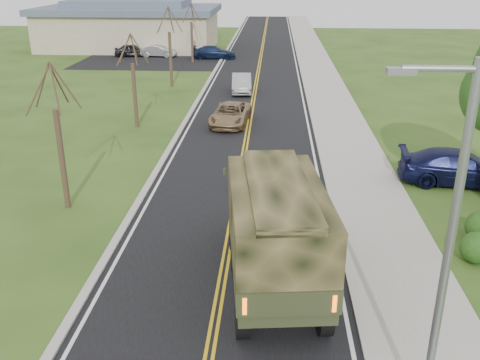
# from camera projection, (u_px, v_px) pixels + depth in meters

# --- Properties ---
(road) EXTENTS (8.00, 120.00, 0.01)m
(road) POSITION_uv_depth(u_px,v_px,m) (258.00, 74.00, 49.80)
(road) COLOR black
(road) RESTS_ON ground
(curb_right) EXTENTS (0.30, 120.00, 0.12)m
(curb_right) POSITION_uv_depth(u_px,v_px,m) (302.00, 74.00, 49.54)
(curb_right) COLOR #9E998E
(curb_right) RESTS_ON ground
(sidewalk_right) EXTENTS (3.20, 120.00, 0.10)m
(sidewalk_right) POSITION_uv_depth(u_px,v_px,m) (321.00, 74.00, 49.44)
(sidewalk_right) COLOR #9E998E
(sidewalk_right) RESTS_ON ground
(curb_left) EXTENTS (0.30, 120.00, 0.10)m
(curb_left) POSITION_uv_depth(u_px,v_px,m) (214.00, 73.00, 50.03)
(curb_left) COLOR #9E998E
(curb_left) RESTS_ON ground
(street_light) EXTENTS (1.65, 0.22, 8.00)m
(street_light) POSITION_uv_depth(u_px,v_px,m) (445.00, 243.00, 10.38)
(street_light) COLOR gray
(street_light) RESTS_ON ground
(bare_tree_a) EXTENTS (1.93, 2.26, 6.08)m
(bare_tree_a) POSITION_uv_depth(u_px,v_px,m) (60.00, 148.00, 21.47)
(bare_tree_a) COLOR #38281C
(bare_tree_a) RESTS_ON ground
(bare_tree_b) EXTENTS (1.83, 2.14, 5.73)m
(bare_tree_b) POSITION_uv_depth(u_px,v_px,m) (134.00, 88.00, 32.63)
(bare_tree_b) COLOR #38281C
(bare_tree_b) RESTS_ON ground
(bare_tree_c) EXTENTS (2.04, 2.39, 6.42)m
(bare_tree_c) POSITION_uv_depth(u_px,v_px,m) (170.00, 53.00, 43.63)
(bare_tree_c) COLOR #38281C
(bare_tree_c) RESTS_ON ground
(bare_tree_d) EXTENTS (1.88, 2.20, 5.91)m
(bare_tree_d) POSITION_uv_depth(u_px,v_px,m) (192.00, 37.00, 54.82)
(bare_tree_d) COLOR #38281C
(bare_tree_d) RESTS_ON ground
(commercial_building) EXTENTS (25.50, 21.50, 5.65)m
(commercial_building) POSITION_uv_depth(u_px,v_px,m) (130.00, 25.00, 64.53)
(commercial_building) COLOR tan
(commercial_building) RESTS_ON ground
(military_truck) EXTENTS (3.45, 7.77, 3.75)m
(military_truck) POSITION_uv_depth(u_px,v_px,m) (274.00, 222.00, 16.30)
(military_truck) COLOR black
(military_truck) RESTS_ON ground
(suv_champagne) EXTENTS (2.58, 4.91, 1.32)m
(suv_champagne) POSITION_uv_depth(u_px,v_px,m) (230.00, 114.00, 33.87)
(suv_champagne) COLOR #997B56
(suv_champagne) RESTS_ON ground
(sedan_silver) EXTENTS (1.79, 4.41, 1.42)m
(sedan_silver) POSITION_uv_depth(u_px,v_px,m) (242.00, 83.00, 42.45)
(sedan_silver) COLOR #B2B1B6
(sedan_silver) RESTS_ON ground
(pickup_navy) EXTENTS (5.61, 2.71, 1.58)m
(pickup_navy) POSITION_uv_depth(u_px,v_px,m) (459.00, 167.00, 24.60)
(pickup_navy) COLOR #0F1237
(pickup_navy) RESTS_ON ground
(lot_car_dark) EXTENTS (4.19, 2.39, 1.34)m
(lot_car_dark) POSITION_uv_depth(u_px,v_px,m) (133.00, 50.00, 59.13)
(lot_car_dark) COLOR black
(lot_car_dark) RESTS_ON ground
(lot_car_silver) EXTENTS (3.95, 1.69, 1.26)m
(lot_car_silver) POSITION_uv_depth(u_px,v_px,m) (158.00, 51.00, 58.89)
(lot_car_silver) COLOR #AFB0B4
(lot_car_silver) RESTS_ON ground
(lot_car_navy) EXTENTS (4.71, 2.00, 1.36)m
(lot_car_navy) POSITION_uv_depth(u_px,v_px,m) (214.00, 52.00, 57.71)
(lot_car_navy) COLOR #0F1C3A
(lot_car_navy) RESTS_ON ground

